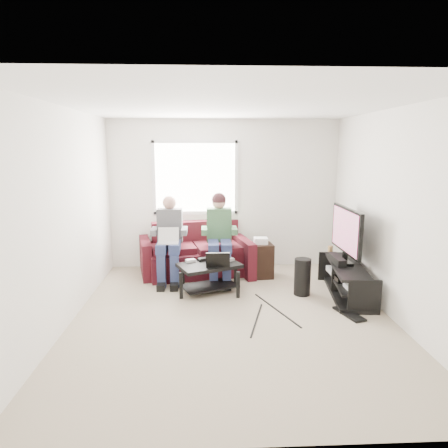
# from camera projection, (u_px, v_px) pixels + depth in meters

# --- Properties ---
(floor) EXTENTS (4.50, 4.50, 0.00)m
(floor) POSITION_uv_depth(u_px,v_px,m) (232.00, 317.00, 5.07)
(floor) COLOR tan
(floor) RESTS_ON ground
(ceiling) EXTENTS (4.50, 4.50, 0.00)m
(ceiling) POSITION_uv_depth(u_px,v_px,m) (233.00, 105.00, 4.58)
(ceiling) COLOR white
(ceiling) RESTS_ON wall_back
(wall_back) EXTENTS (4.50, 0.00, 4.50)m
(wall_back) POSITION_uv_depth(u_px,v_px,m) (224.00, 195.00, 7.03)
(wall_back) COLOR silver
(wall_back) RESTS_ON floor
(wall_front) EXTENTS (4.50, 0.00, 4.50)m
(wall_front) POSITION_uv_depth(u_px,v_px,m) (256.00, 275.00, 2.62)
(wall_front) COLOR silver
(wall_front) RESTS_ON floor
(wall_left) EXTENTS (0.00, 4.50, 4.50)m
(wall_left) POSITION_uv_depth(u_px,v_px,m) (65.00, 218.00, 4.73)
(wall_left) COLOR silver
(wall_left) RESTS_ON floor
(wall_right) EXTENTS (0.00, 4.50, 4.50)m
(wall_right) POSITION_uv_depth(u_px,v_px,m) (394.00, 215.00, 4.92)
(wall_right) COLOR silver
(wall_right) RESTS_ON floor
(window) EXTENTS (1.48, 0.04, 1.28)m
(window) POSITION_uv_depth(u_px,v_px,m) (195.00, 178.00, 6.93)
(window) COLOR white
(window) RESTS_ON wall_back
(sofa) EXTENTS (2.00, 1.16, 0.85)m
(sofa) POSITION_uv_depth(u_px,v_px,m) (195.00, 255.00, 6.77)
(sofa) COLOR #3E0F1E
(sofa) RESTS_ON floor
(person_left) EXTENTS (0.40, 0.70, 1.35)m
(person_left) POSITION_uv_depth(u_px,v_px,m) (169.00, 235.00, 6.36)
(person_left) COLOR navy
(person_left) RESTS_ON sofa
(person_right) EXTENTS (0.40, 0.71, 1.40)m
(person_right) POSITION_uv_depth(u_px,v_px,m) (219.00, 231.00, 6.40)
(person_right) COLOR navy
(person_right) RESTS_ON sofa
(laptop_silver) EXTENTS (0.37, 0.30, 0.24)m
(laptop_silver) POSITION_uv_depth(u_px,v_px,m) (168.00, 239.00, 6.16)
(laptop_silver) COLOR silver
(laptop_silver) RESTS_ON person_left
(coffee_table) EXTENTS (1.01, 0.84, 0.44)m
(coffee_table) POSITION_uv_depth(u_px,v_px,m) (209.00, 271.00, 5.88)
(coffee_table) COLOR black
(coffee_table) RESTS_ON floor
(laptop_black) EXTENTS (0.41, 0.38, 0.24)m
(laptop_black) POSITION_uv_depth(u_px,v_px,m) (218.00, 257.00, 5.76)
(laptop_black) COLOR black
(laptop_black) RESTS_ON coffee_table
(controller_a) EXTENTS (0.17, 0.14, 0.04)m
(controller_a) POSITION_uv_depth(u_px,v_px,m) (191.00, 261.00, 5.96)
(controller_a) COLOR silver
(controller_a) RESTS_ON coffee_table
(controller_b) EXTENTS (0.17, 0.14, 0.04)m
(controller_b) POSITION_uv_depth(u_px,v_px,m) (203.00, 259.00, 6.03)
(controller_b) COLOR black
(controller_b) RESTS_ON coffee_table
(controller_c) EXTENTS (0.17, 0.14, 0.04)m
(controller_c) POSITION_uv_depth(u_px,v_px,m) (229.00, 260.00, 6.02)
(controller_c) COLOR gray
(controller_c) RESTS_ON coffee_table
(tv_stand) EXTENTS (0.61, 1.45, 0.46)m
(tv_stand) POSITION_uv_depth(u_px,v_px,m) (346.00, 282.00, 5.78)
(tv_stand) COLOR black
(tv_stand) RESTS_ON floor
(tv) EXTENTS (0.12, 1.10, 0.81)m
(tv) POSITION_uv_depth(u_px,v_px,m) (346.00, 232.00, 5.74)
(tv) COLOR black
(tv) RESTS_ON tv_stand
(soundbar) EXTENTS (0.12, 0.50, 0.10)m
(soundbar) POSITION_uv_depth(u_px,v_px,m) (337.00, 259.00, 5.81)
(soundbar) COLOR black
(soundbar) RESTS_ON tv_stand
(drink_cup) EXTENTS (0.08, 0.08, 0.12)m
(drink_cup) POSITION_uv_depth(u_px,v_px,m) (330.00, 250.00, 6.33)
(drink_cup) COLOR olive
(drink_cup) RESTS_ON tv_stand
(console_white) EXTENTS (0.30, 0.22, 0.06)m
(console_white) POSITION_uv_depth(u_px,v_px,m) (357.00, 287.00, 5.37)
(console_white) COLOR silver
(console_white) RESTS_ON tv_stand
(console_grey) EXTENTS (0.34, 0.26, 0.08)m
(console_grey) POSITION_uv_depth(u_px,v_px,m) (339.00, 270.00, 6.06)
(console_grey) COLOR gray
(console_grey) RESTS_ON tv_stand
(console_black) EXTENTS (0.38, 0.30, 0.07)m
(console_black) POSITION_uv_depth(u_px,v_px,m) (348.00, 278.00, 5.72)
(console_black) COLOR black
(console_black) RESTS_ON tv_stand
(subwoofer) EXTENTS (0.24, 0.24, 0.54)m
(subwoofer) POSITION_uv_depth(u_px,v_px,m) (302.00, 277.00, 5.80)
(subwoofer) COLOR black
(subwoofer) RESTS_ON floor
(keyboard_floor) EXTENTS (0.31, 0.53, 0.03)m
(keyboard_floor) POSITION_uv_depth(u_px,v_px,m) (349.00, 314.00, 5.13)
(keyboard_floor) COLOR black
(keyboard_floor) RESTS_ON floor
(end_table) EXTENTS (0.38, 0.38, 0.66)m
(end_table) POSITION_uv_depth(u_px,v_px,m) (260.00, 259.00, 6.60)
(end_table) COLOR black
(end_table) RESTS_ON floor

